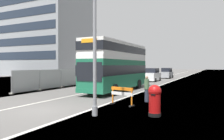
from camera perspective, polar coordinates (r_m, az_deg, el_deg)
name	(u,v)px	position (r m, az deg, el deg)	size (l,w,h in m)	color
ground	(50,112)	(12.80, -16.23, -10.68)	(140.00, 280.00, 0.10)	#565451
double_decker_bus	(117,66)	(21.72, 1.44, 1.20)	(2.87, 10.87, 4.84)	#196042
lamppost_foreground	(95,42)	(11.02, -4.62, 7.37)	(0.29, 0.70, 7.98)	gray
red_pillar_postbox	(155,99)	(11.17, 11.29, -7.58)	(0.66, 0.66, 1.60)	black
roadworks_barrier	(122,94)	(14.00, 2.66, -6.34)	(1.72, 0.79, 1.17)	orange
construction_site_fence	(70,78)	(27.36, -11.11, -2.02)	(0.44, 17.20, 2.18)	#A8AAAD
car_oncoming_near	(152,75)	(35.53, 10.67, -1.34)	(2.01, 4.57, 2.14)	silver
car_receding_mid	(167,73)	(44.71, 14.34, -0.88)	(2.01, 4.53, 2.08)	gray
bare_tree_far_verge_near	(125,67)	(57.63, 3.37, 0.71)	(2.64, 2.29, 4.17)	#4C3D2D
bare_tree_far_verge_mid	(99,67)	(50.82, -3.37, 0.83)	(2.81, 2.41, 5.02)	#4C3D2D
pedestrian_at_kerb	(147,89)	(15.36, 9.21, -4.98)	(0.34, 0.34, 1.83)	#2D3342
backdrop_office_block	(43,25)	(61.88, -17.84, 11.40)	(22.56, 14.55, 27.15)	gray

